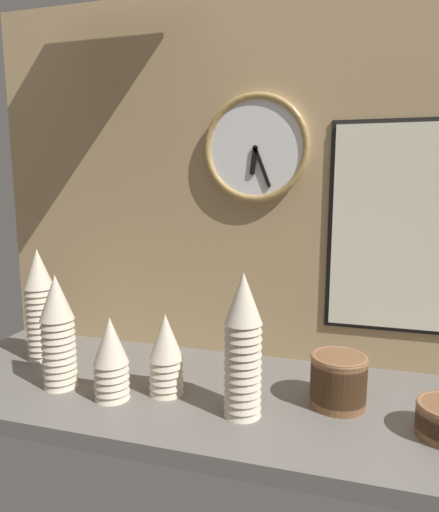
# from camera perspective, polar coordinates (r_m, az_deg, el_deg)

# --- Properties ---
(ground_plane) EXTENTS (1.60, 0.56, 0.04)m
(ground_plane) POSITION_cam_1_polar(r_m,az_deg,el_deg) (1.22, 0.13, -17.17)
(ground_plane) COLOR slate
(wall_tiled_back) EXTENTS (1.60, 0.03, 1.05)m
(wall_tiled_back) POSITION_cam_1_polar(r_m,az_deg,el_deg) (1.35, 3.32, 9.41)
(wall_tiled_back) COLOR tan
(wall_tiled_back) RESTS_ON ground_plane
(cup_stack_center_right) EXTENTS (0.09, 0.09, 0.33)m
(cup_stack_center_right) POSITION_cam_1_polar(r_m,az_deg,el_deg) (1.03, 2.95, -11.07)
(cup_stack_center_right) COLOR beige
(cup_stack_center_right) RESTS_ON ground_plane
(cup_stack_center) EXTENTS (0.09, 0.09, 0.21)m
(cup_stack_center) POSITION_cam_1_polar(r_m,az_deg,el_deg) (1.16, -6.72, -12.08)
(cup_stack_center) COLOR beige
(cup_stack_center) RESTS_ON ground_plane
(cup_stack_left) EXTENTS (0.09, 0.09, 0.30)m
(cup_stack_left) POSITION_cam_1_polar(r_m,az_deg,el_deg) (1.24, -19.54, -8.89)
(cup_stack_left) COLOR beige
(cup_stack_left) RESTS_ON ground_plane
(cup_stack_center_left) EXTENTS (0.09, 0.09, 0.21)m
(cup_stack_center_left) POSITION_cam_1_polar(r_m,az_deg,el_deg) (1.16, -13.41, -12.33)
(cup_stack_center_left) COLOR beige
(cup_stack_center_left) RESTS_ON ground_plane
(cup_stack_far_left) EXTENTS (0.09, 0.09, 0.33)m
(cup_stack_far_left) POSITION_cam_1_polar(r_m,az_deg,el_deg) (1.44, -21.50, -5.69)
(cup_stack_far_left) COLOR beige
(cup_stack_far_left) RESTS_ON ground_plane
(bowl_stack_right) EXTENTS (0.13, 0.13, 0.12)m
(bowl_stack_right) POSITION_cam_1_polar(r_m,az_deg,el_deg) (1.14, 14.64, -14.72)
(bowl_stack_right) COLOR brown
(bowl_stack_right) RESTS_ON ground_plane
(wall_clock) EXTENTS (0.30, 0.03, 0.30)m
(wall_clock) POSITION_cam_1_polar(r_m,az_deg,el_deg) (1.31, 4.57, 13.29)
(wall_clock) COLOR white
(menu_board) EXTENTS (0.47, 0.01, 0.57)m
(menu_board) POSITION_cam_1_polar(r_m,az_deg,el_deg) (1.31, 23.83, 3.08)
(menu_board) COLOR black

